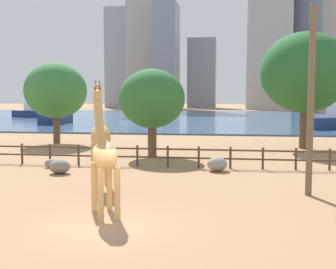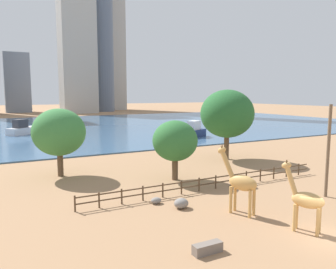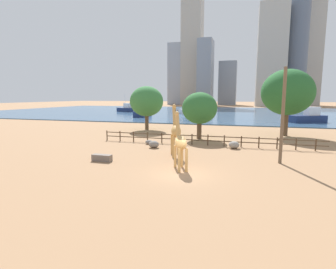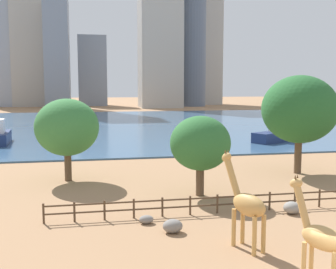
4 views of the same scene
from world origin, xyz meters
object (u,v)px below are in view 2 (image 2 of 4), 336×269
Objects in this scene: boulder_by_pole at (248,183)px; boat_ferry at (192,132)px; boat_tug at (23,129)px; feeding_trough at (207,248)px; boulder_small at (156,201)px; utility_pole at (328,151)px; boulder_near_fence at (181,203)px; tree_right_tall at (175,141)px; tree_center_broad at (59,132)px; tree_left_large at (227,114)px; giraffe_tall at (305,200)px; giraffe_companion at (240,182)px.

boat_ferry is at bearing 66.57° from boulder_by_pole.
feeding_trough is at bearing -124.39° from boat_tug.
boat_tug is (-4.95, 63.71, 1.04)m from feeding_trough.
utility_pole is at bearing -20.83° from boulder_small.
boulder_near_fence is at bearing -55.96° from boulder_small.
feeding_trough is 0.28× the size of tree_right_tall.
tree_right_tall is (10.47, -7.32, -0.73)m from tree_center_broad.
utility_pole is at bearing -15.05° from boulder_near_fence.
boulder_by_pole reaches higher than boulder_near_fence.
tree_right_tall is at bearing 67.45° from feeding_trough.
boat_tug is at bearing 102.95° from tree_right_tall.
boulder_small is at bearing -143.95° from tree_left_large.
utility_pole is 8.96× the size of boulder_small.
tree_left_large is 48.43m from boat_tug.
boat_tug is at bearing 108.60° from utility_pole.
boulder_small is at bearing 82.96° from feeding_trough.
giraffe_tall is at bearing 39.19° from boat_ferry.
boulder_near_fence is 1.30× the size of boulder_small.
giraffe_tall is 0.92× the size of giraffe_companion.
giraffe_companion is 4.46× the size of boulder_by_pole.
boat_tug is (-22.93, 42.37, -5.00)m from tree_left_large.
utility_pole is 4.55× the size of feeding_trough.
giraffe_tall is at bearing -118.00° from boat_tug.
boulder_small is at bearing -179.11° from boulder_by_pole.
boulder_by_pole is at bearing 13.43° from boulder_near_fence.
tree_left_large is at bearing -56.19° from giraffe_companion.
tree_left_large reaches higher than utility_pole.
feeding_trough is at bearing 31.03° from boat_ferry.
boulder_small is (-6.23, 9.60, -1.94)m from giraffe_tall.
feeding_trough is 28.54m from tree_left_large.
boat_tug is (-6.07, 54.64, 1.07)m from boulder_small.
utility_pole is 1.07× the size of boat_tug.
tree_right_tall is at bearing -23.38° from giraffe_companion.
utility_pole is (9.47, -0.37, 1.66)m from giraffe_companion.
boulder_near_fence is 9.54m from tree_right_tall.
giraffe_tall is 0.49× the size of tree_left_large.
boat_tug is at bearing 91.00° from tree_center_broad.
giraffe_companion is 21.50m from tree_left_large.
boulder_by_pole is 0.64× the size of feeding_trough.
tree_right_tall is at bearing 130.14° from boulder_by_pole.
boulder_near_fence is (-4.93, 7.68, -1.80)m from giraffe_tall.
tree_center_broad reaches higher than boat_tug.
boat_tug is (-20.20, 60.01, -2.76)m from utility_pole.
feeding_trough is (-7.35, 0.53, -1.90)m from giraffe_tall.
tree_center_broad is (-4.23, 22.35, 4.59)m from feeding_trough.
tree_left_large reaches higher than giraffe_companion.
giraffe_tall is 15.73m from tree_right_tall.
giraffe_tall is at bearing -151.84° from utility_pole.
tree_left_large is at bearing 42.48° from boat_ferry.
tree_right_tall is at bearing 128.46° from utility_pole.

